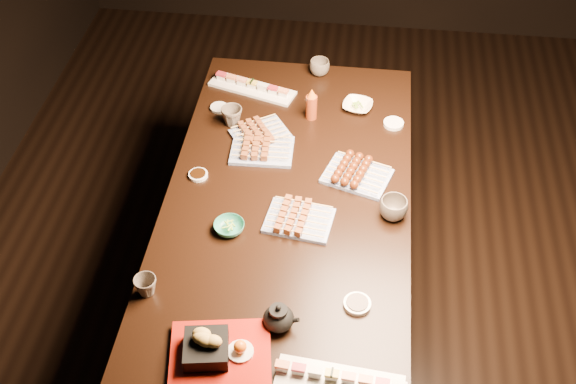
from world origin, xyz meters
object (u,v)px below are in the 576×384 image
object	(u,v)px
dining_table	(286,271)
edamame_bowl_cream	(358,106)
edamame_bowl_green	(229,227)
teapot	(279,316)
sushi_platter_far	(252,85)
condiment_bottle	(311,104)
teacup_far_left	(232,116)
sushi_platter_near	(340,378)
yakitori_plate_right	(299,217)
yakitori_plate_center	(262,146)
yakitori_plate_left	(260,131)
tempura_tray	(220,347)
teacup_far_right	(319,67)
teacup_mid_right	(393,209)
teacup_near_left	(146,286)

from	to	relation	value
dining_table	edamame_bowl_cream	size ratio (longest dim) A/B	14.82
edamame_bowl_green	teapot	bearing A→B (deg)	-59.27
sushi_platter_far	condiment_bottle	world-z (taller)	condiment_bottle
dining_table	teacup_far_left	distance (m)	0.66
sushi_platter_far	sushi_platter_near	bearing A→B (deg)	126.12
sushi_platter_near	yakitori_plate_right	xyz separation A→B (m)	(-0.19, 0.62, 0.01)
yakitori_plate_center	teapot	size ratio (longest dim) A/B	2.11
dining_table	yakitori_plate_left	world-z (taller)	yakitori_plate_left
yakitori_plate_right	teapot	xyz separation A→B (m)	(-0.01, -0.45, 0.02)
yakitori_plate_right	teapot	size ratio (longest dim) A/B	2.04
yakitori_plate_left	teacup_far_left	xyz separation A→B (m)	(-0.13, 0.06, 0.01)
sushi_platter_near	tempura_tray	world-z (taller)	tempura_tray
sushi_platter_near	teacup_far_right	size ratio (longest dim) A/B	4.24
yakitori_plate_left	teacup_mid_right	xyz separation A→B (m)	(0.54, -0.38, 0.01)
edamame_bowl_green	tempura_tray	world-z (taller)	tempura_tray
yakitori_plate_left	teacup_far_right	distance (m)	0.50
sushi_platter_near	teacup_far_right	world-z (taller)	teacup_far_right
teacup_far_right	teacup_far_left	bearing A→B (deg)	-129.29
tempura_tray	dining_table	bearing A→B (deg)	70.46
edamame_bowl_green	teacup_mid_right	distance (m)	0.58
yakitori_plate_right	edamame_bowl_green	xyz separation A→B (m)	(-0.24, -0.07, -0.01)
teacup_far_left	condiment_bottle	bearing A→B (deg)	14.59
sushi_platter_far	teacup_far_right	size ratio (longest dim) A/B	4.29
yakitori_plate_right	condiment_bottle	world-z (taller)	condiment_bottle
teapot	teacup_far_left	bearing A→B (deg)	115.61
sushi_platter_far	teacup_far_right	bearing A→B (deg)	-134.31
tempura_tray	yakitori_plate_left	bearing A→B (deg)	82.41
sushi_platter_far	edamame_bowl_green	bearing A→B (deg)	110.46
sushi_platter_near	teacup_near_left	world-z (taller)	teacup_near_left
yakitori_plate_left	yakitori_plate_right	bearing A→B (deg)	-99.05
yakitori_plate_left	tempura_tray	size ratio (longest dim) A/B	0.72
edamame_bowl_green	dining_table	bearing A→B (deg)	38.53
edamame_bowl_green	condiment_bottle	bearing A→B (deg)	71.47
yakitori_plate_center	yakitori_plate_right	distance (m)	0.40
yakitori_plate_center	tempura_tray	distance (m)	0.94
yakitori_plate_center	edamame_bowl_cream	world-z (taller)	yakitori_plate_center
teacup_far_right	teapot	bearing A→B (deg)	-90.21
teacup_far_right	teacup_mid_right	bearing A→B (deg)	-68.01
sushi_platter_far	teacup_far_right	world-z (taller)	teacup_far_right
yakitori_plate_left	teacup_far_left	world-z (taller)	teacup_far_left
yakitori_plate_right	teacup_near_left	distance (m)	0.59
yakitori_plate_center	yakitori_plate_left	distance (m)	0.10
edamame_bowl_green	teacup_far_right	size ratio (longest dim) A/B	1.22
dining_table	condiment_bottle	distance (m)	0.69
tempura_tray	yakitori_plate_center	bearing A→B (deg)	81.34
sushi_platter_near	sushi_platter_far	size ratio (longest dim) A/B	0.99
dining_table	teacup_far_right	xyz separation A→B (m)	(0.05, 0.83, 0.41)
yakitori_plate_right	sushi_platter_far	bearing A→B (deg)	118.53
edamame_bowl_green	condiment_bottle	xyz separation A→B (m)	(0.22, 0.67, 0.06)
edamame_bowl_cream	yakitori_plate_left	bearing A→B (deg)	-149.34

